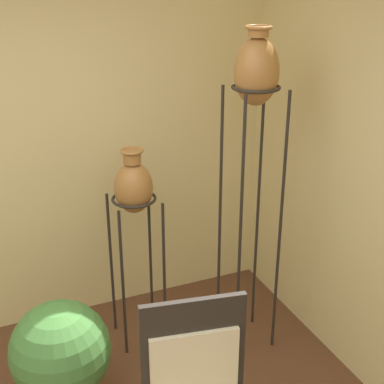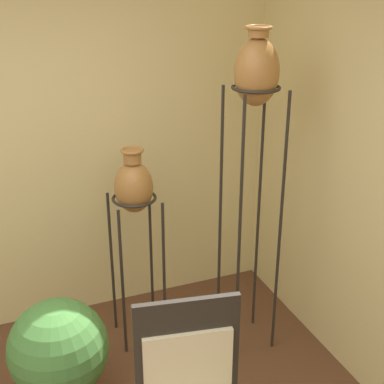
# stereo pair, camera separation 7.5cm
# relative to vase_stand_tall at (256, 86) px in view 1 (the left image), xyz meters

# --- Properties ---
(vase_stand_tall) EXTENTS (0.31, 0.31, 2.16)m
(vase_stand_tall) POSITION_rel_vase_stand_tall_xyz_m (0.00, 0.00, 0.00)
(vase_stand_tall) COLOR #28231E
(vase_stand_tall) RESTS_ON ground_plane
(vase_stand_medium) EXTENTS (0.31, 0.31, 1.42)m
(vase_stand_medium) POSITION_rel_vase_stand_tall_xyz_m (-0.68, 0.33, -0.70)
(vase_stand_medium) COLOR #28231E
(vase_stand_medium) RESTS_ON ground_plane
(potted_plant) EXTENTS (0.58, 0.58, 0.73)m
(potted_plant) POSITION_rel_vase_stand_tall_xyz_m (-1.30, -0.17, -1.42)
(potted_plant) COLOR #B26647
(potted_plant) RESTS_ON ground_plane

